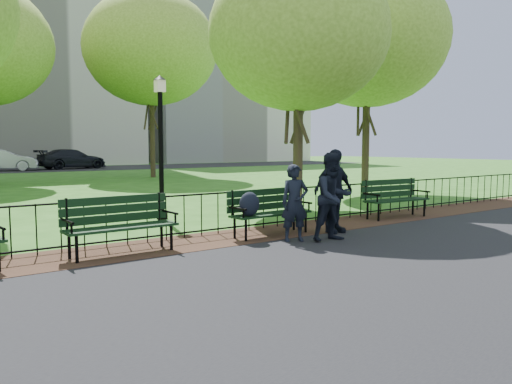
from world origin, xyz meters
TOP-DOWN VIEW (x-y plane):
  - ground at (0.00, 0.00)m, footprint 120.00×120.00m
  - asphalt_path at (0.00, -3.40)m, footprint 60.00×9.20m
  - dirt_strip at (0.00, 1.50)m, footprint 60.00×1.60m
  - far_street at (0.00, 35.00)m, footprint 70.00×9.00m
  - iron_fence at (0.00, 2.00)m, footprint 24.06×0.06m
  - apartment_east at (26.00, 48.00)m, footprint 20.00×15.00m
  - park_bench_main at (-0.90, 1.19)m, footprint 1.89×0.66m
  - park_bench_left_a at (-3.79, 1.36)m, footprint 1.94×0.64m
  - park_bench_right_a at (3.58, 1.41)m, footprint 1.96×0.74m
  - lamppost at (-1.38, 4.77)m, footprint 0.33×0.33m
  - tree_near_e at (2.95, 4.49)m, footprint 5.33×5.33m
  - tree_mid_e at (8.36, 6.65)m, footprint 6.24×6.24m
  - tree_far_e at (5.62, 20.85)m, footprint 7.80×7.80m
  - person_left at (-0.60, 0.44)m, footprint 0.64×0.54m
  - person_mid at (0.05, 0.03)m, footprint 0.89×0.53m
  - person_right at (0.70, 0.69)m, footprint 1.06×0.45m
  - sedan_silver at (-0.37, 34.17)m, footprint 5.11×2.96m
  - sedan_dark at (4.83, 34.86)m, footprint 5.78×3.13m

SIDE VIEW (x-z plane):
  - ground at x=0.00m, z-range 0.00..0.00m
  - asphalt_path at x=0.00m, z-range 0.00..0.01m
  - far_street at x=0.00m, z-range 0.00..0.01m
  - dirt_strip at x=0.00m, z-range 0.01..0.02m
  - iron_fence at x=0.00m, z-range 0.00..1.00m
  - park_bench_right_a at x=3.58m, z-range 0.08..1.17m
  - park_bench_left_a at x=-3.79m, z-range 0.08..1.17m
  - park_bench_main at x=-0.90m, z-range 0.13..1.19m
  - person_left at x=-0.60m, z-range 0.01..1.52m
  - sedan_dark at x=4.83m, z-range 0.01..1.60m
  - sedan_silver at x=-0.37m, z-range 0.01..1.60m
  - person_mid at x=0.05m, z-range 0.01..1.74m
  - person_right at x=0.70m, z-range 0.01..1.81m
  - lamppost at x=-1.38m, z-range 0.16..3.80m
  - tree_near_e at x=2.95m, z-range 1.44..8.87m
  - tree_mid_e at x=8.36m, z-range 1.69..10.38m
  - tree_far_e at x=5.62m, z-range 2.11..12.98m
  - apartment_east at x=26.00m, z-range 0.00..24.00m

